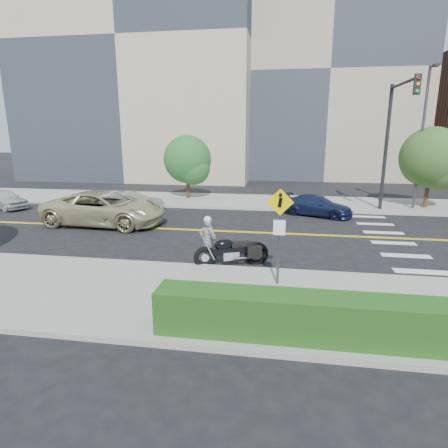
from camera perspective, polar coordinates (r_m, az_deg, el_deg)
ground_plane at (r=18.10m, az=-4.90°, el=-0.89°), size 120.00×120.00×0.00m
sidewalk_near at (r=11.34m, az=-14.12°, el=-10.13°), size 60.00×5.00×0.15m
sidewalk_far at (r=25.26m, az=-0.84°, el=3.58°), size 60.00×5.00×0.15m
building_left at (r=42.24m, az=-11.96°, el=24.42°), size 22.00×14.00×25.00m
building_mid at (r=43.47m, az=14.86°, el=20.62°), size 18.00×14.00×20.00m
hedge at (r=8.81m, az=19.95°, el=-13.73°), size 9.00×0.90×1.00m
lamp_post at (r=24.72m, az=27.85°, el=11.29°), size 0.16×0.16×8.00m
traffic_light at (r=22.79m, az=24.26°, el=12.89°), size 0.28×4.50×7.00m
pedestrian_sign at (r=10.99m, az=8.43°, el=-0.21°), size 0.78×0.08×3.00m
motorcyclist at (r=13.61m, az=-2.50°, el=-2.23°), size 0.58×0.39×1.67m
motorcycle at (r=13.09m, az=1.22°, el=-3.07°), size 2.71×1.70×1.58m
suv at (r=19.78m, az=-17.72°, el=2.28°), size 6.25×3.16×1.70m
parked_car_white at (r=26.62m, az=-30.45°, el=3.31°), size 3.74×2.68×1.18m
parked_car_silver at (r=22.31m, az=-13.99°, el=3.18°), size 3.89×1.98×1.22m
parked_car_blue at (r=21.65m, az=13.99°, el=2.73°), size 4.20×2.94×1.13m
tree_far_a at (r=25.72m, az=-5.59°, el=9.76°), size 3.20×3.20×4.38m
tree_far_b at (r=25.39m, az=29.04°, el=8.85°), size 3.55×3.55×4.90m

